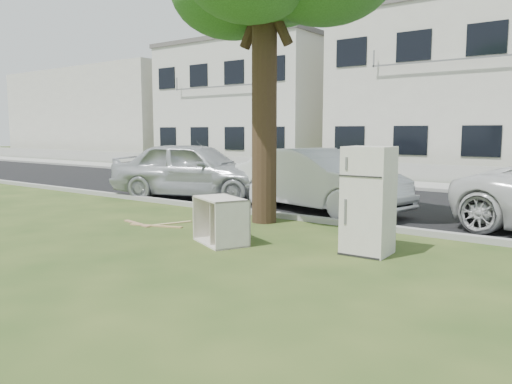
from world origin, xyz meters
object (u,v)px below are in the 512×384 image
Objects in this scene: fridge at (368,201)px; cabinet at (221,220)px; car_left at (195,170)px; car_center at (318,180)px.

cabinet is at bearing -162.84° from fridge.
car_center is at bearing -105.18° from car_left.
car_center is at bearing 121.47° from cabinet.
cabinet is 0.22× the size of car_center.
car_left is (-4.08, -0.14, 0.07)m from car_center.
car_center reaches higher than cabinet.
fridge is at bearing -132.26° from car_left.
car_left is (-4.53, 4.10, 0.43)m from cabinet.
cabinet is 6.12m from car_left.
fridge is at bearing 44.89° from cabinet.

